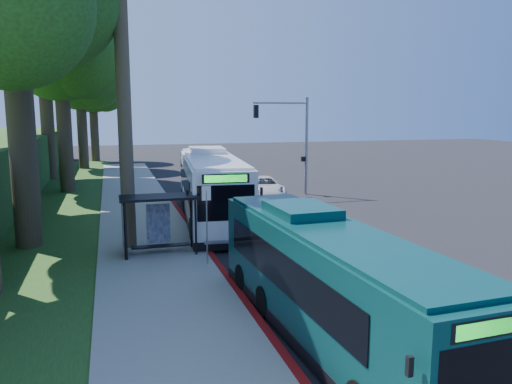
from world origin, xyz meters
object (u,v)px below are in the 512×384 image
object	(u,v)px
bus_shelter	(153,213)
pickup	(264,187)
white_bus	(211,186)
teal_bus	(327,280)

from	to	relation	value
bus_shelter	pickup	xyz separation A→B (m)	(8.73, 12.57, -1.08)
pickup	bus_shelter	bearing A→B (deg)	-119.64
white_bus	pickup	bearing A→B (deg)	57.56
bus_shelter	teal_bus	xyz separation A→B (m)	(3.72, -9.19, -0.19)
white_bus	teal_bus	world-z (taller)	white_bus
bus_shelter	white_bus	bearing A→B (deg)	59.09
white_bus	pickup	world-z (taller)	white_bus
bus_shelter	teal_bus	bearing A→B (deg)	-67.97
white_bus	teal_bus	xyz separation A→B (m)	(0.06, -15.29, -0.30)
teal_bus	pickup	xyz separation A→B (m)	(5.01, 21.76, -0.89)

